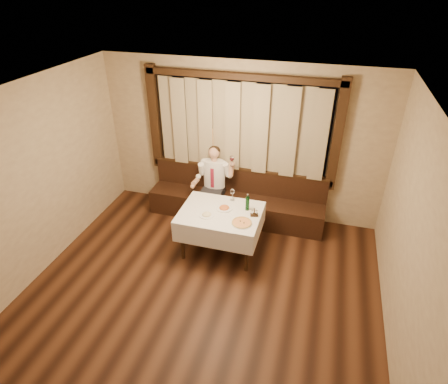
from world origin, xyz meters
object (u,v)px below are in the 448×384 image
(pasta_red, at_px, (224,207))
(cruet_caddy, at_px, (254,214))
(banquette, at_px, (236,202))
(pizza, at_px, (242,223))
(seated_man, at_px, (213,178))
(pasta_cream, at_px, (207,214))
(dining_table, at_px, (221,217))
(green_bottle, at_px, (247,203))

(pasta_red, bearing_deg, cruet_caddy, -7.88)
(banquette, relative_size, pasta_red, 12.29)
(pizza, distance_m, seated_man, 1.40)
(pasta_red, bearing_deg, banquette, 92.11)
(pasta_red, distance_m, pasta_cream, 0.33)
(dining_table, height_order, pasta_red, pasta_red)
(cruet_caddy, bearing_deg, dining_table, 167.74)
(pizza, xyz_separation_m, green_bottle, (-0.00, 0.38, 0.11))
(banquette, distance_m, green_bottle, 1.10)
(pasta_red, relative_size, cruet_caddy, 2.04)
(banquette, distance_m, seated_man, 0.64)
(banquette, distance_m, cruet_caddy, 1.23)
(dining_table, height_order, pizza, pizza)
(banquette, height_order, seated_man, seated_man)
(seated_man, bearing_deg, banquette, 12.28)
(pasta_red, relative_size, green_bottle, 0.90)
(dining_table, distance_m, pasta_cream, 0.27)
(pasta_red, distance_m, seated_man, 0.95)
(banquette, xyz_separation_m, dining_table, (0.00, -1.02, 0.34))
(dining_table, relative_size, seated_man, 0.92)
(cruet_caddy, bearing_deg, pasta_cream, 179.40)
(banquette, relative_size, cruet_caddy, 25.05)
(cruet_caddy, bearing_deg, banquette, 102.63)
(pasta_red, height_order, green_bottle, green_bottle)
(pizza, xyz_separation_m, pasta_red, (-0.36, 0.31, 0.02))
(green_bottle, bearing_deg, pasta_red, -168.94)
(seated_man, bearing_deg, pasta_cream, -78.07)
(banquette, bearing_deg, cruet_caddy, -61.93)
(cruet_caddy, height_order, seated_man, seated_man)
(green_bottle, distance_m, cruet_caddy, 0.21)
(cruet_caddy, bearing_deg, green_bottle, 120.11)
(pasta_red, bearing_deg, green_bottle, 11.06)
(cruet_caddy, xyz_separation_m, seated_man, (-0.94, 0.91, 0.00))
(pizza, distance_m, green_bottle, 0.40)
(pizza, relative_size, green_bottle, 1.10)
(pasta_cream, bearing_deg, dining_table, 41.84)
(dining_table, xyz_separation_m, green_bottle, (0.39, 0.17, 0.23))
(banquette, distance_m, pizza, 1.38)
(pizza, xyz_separation_m, pasta_cream, (-0.57, 0.06, 0.02))
(banquette, bearing_deg, pasta_red, -87.89)
(banquette, relative_size, seated_man, 2.33)
(dining_table, distance_m, cruet_caddy, 0.55)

